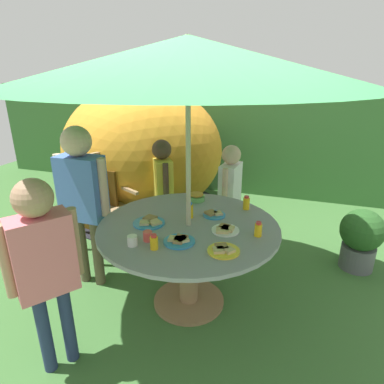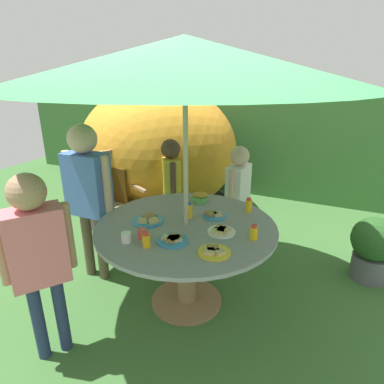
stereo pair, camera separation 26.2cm
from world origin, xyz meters
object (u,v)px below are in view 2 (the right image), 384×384
child_in_white_shirt (238,186)px  child_in_yellow_shirt (171,179)px  juice_bottle_near_left (146,240)px  juice_bottle_center_front (249,205)px  juice_bottle_far_right (254,233)px  child_in_blue_shirt (88,184)px  snack_bowl (200,197)px  plate_near_right (173,240)px  dome_tent (158,149)px  cup_far (142,234)px  potted_plant (373,246)px  juice_bottle_mid_left (189,210)px  wooden_chair (111,196)px  plate_far_left (214,215)px  patio_umbrella (185,61)px  garden_table (186,244)px  cup_near (126,237)px  plate_mid_right (214,252)px  child_in_pink_shirt (37,247)px  plate_front_edge (221,231)px  plate_center_back (148,220)px

child_in_white_shirt → child_in_yellow_shirt: size_ratio=0.96×
juice_bottle_near_left → juice_bottle_center_front: size_ratio=0.90×
juice_bottle_far_right → juice_bottle_near_left: bearing=-147.8°
child_in_blue_shirt → snack_bowl: (0.84, 0.50, -0.16)m
plate_near_right → juice_bottle_center_front: 0.80m
child_in_blue_shirt → juice_bottle_center_front: 1.39m
child_in_white_shirt → child_in_blue_shirt: child_in_blue_shirt is taller
dome_tent → cup_far: dome_tent is taller
potted_plant → juice_bottle_mid_left: (-1.44, -0.87, 0.45)m
wooden_chair → plate_near_right: wooden_chair is taller
juice_bottle_far_right → plate_far_left: bearing=148.0°
patio_umbrella → wooden_chair: bearing=153.0°
garden_table → child_in_yellow_shirt: size_ratio=1.18×
snack_bowl → plate_near_right: size_ratio=0.70×
cup_near → plate_far_left: bearing=57.9°
juice_bottle_near_left → plate_mid_right: bearing=13.5°
patio_umbrella → cup_near: (-0.26, -0.42, -1.14)m
child_in_pink_shirt → plate_front_edge: child_in_pink_shirt is taller
plate_near_right → juice_bottle_mid_left: juice_bottle_mid_left is taller
juice_bottle_near_left → juice_bottle_mid_left: juice_bottle_mid_left is taller
plate_front_edge → cup_far: size_ratio=2.90×
patio_umbrella → child_in_pink_shirt: 1.49m
patio_umbrella → child_in_blue_shirt: 1.35m
child_in_yellow_shirt → plate_center_back: 0.97m
child_in_white_shirt → snack_bowl: size_ratio=7.36×
wooden_chair → child_in_blue_shirt: size_ratio=0.72×
plate_far_left → plate_center_back: bearing=-145.7°
dome_tent → juice_bottle_near_left: (1.12, -2.13, -0.06)m
child_in_blue_shirt → cup_far: bearing=-23.4°
wooden_chair → dome_tent: 1.15m
potted_plant → juice_bottle_far_right: size_ratio=5.53×
plate_far_left → garden_table: bearing=-122.1°
potted_plant → snack_bowl: bearing=-161.6°
child_in_white_shirt → plate_front_edge: (0.18, -1.03, 0.01)m
child_in_blue_shirt → cup_near: bearing=-31.7°
juice_bottle_mid_left → cup_near: size_ratio=1.82×
plate_far_left → child_in_blue_shirt: bearing=-168.0°
garden_table → potted_plant: 1.74m
child_in_white_shirt → child_in_yellow_shirt: (-0.69, -0.15, 0.03)m
garden_table → juice_bottle_mid_left: juice_bottle_mid_left is taller
plate_front_edge → plate_near_right: bearing=-135.7°
child_in_blue_shirt → juice_bottle_far_right: 1.48m
plate_mid_right → juice_bottle_mid_left: (-0.38, 0.44, 0.05)m
plate_mid_right → cup_far: size_ratio=3.02×
child_in_white_shirt → cup_near: bearing=-8.3°
dome_tent → plate_center_back: size_ratio=9.78×
snack_bowl → plate_far_left: size_ratio=0.85×
wooden_chair → dome_tent: size_ratio=0.43×
child_in_blue_shirt → juice_bottle_near_left: (0.84, -0.41, -0.15)m
plate_center_back → juice_bottle_far_right: 0.83m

